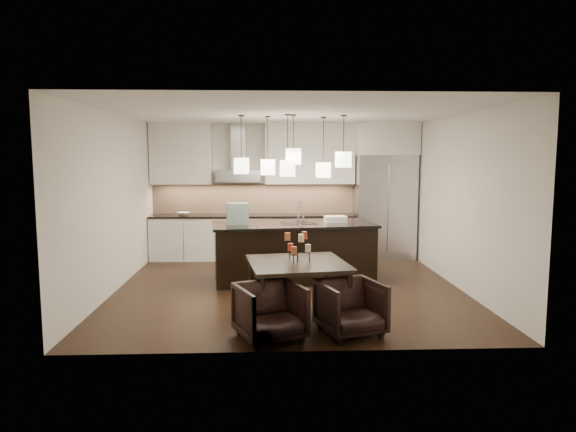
{
  "coord_description": "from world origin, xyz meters",
  "views": [
    {
      "loc": [
        -0.35,
        -8.15,
        2.13
      ],
      "look_at": [
        0.0,
        0.2,
        1.15
      ],
      "focal_mm": 32.0,
      "sensor_mm": 36.0,
      "label": 1
    }
  ],
  "objects_px": {
    "armchair_left": "(270,312)",
    "island_body": "(293,253)",
    "armchair_right": "(351,308)",
    "refrigerator": "(384,207)",
    "dining_table": "(297,290)"
  },
  "relations": [
    {
      "from": "island_body",
      "to": "armchair_left",
      "type": "xyz_separation_m",
      "value": [
        -0.42,
        -2.92,
        -0.14
      ]
    },
    {
      "from": "dining_table",
      "to": "armchair_left",
      "type": "relative_size",
      "value": 1.72
    },
    {
      "from": "dining_table",
      "to": "armchair_right",
      "type": "distance_m",
      "value": 0.9
    },
    {
      "from": "island_body",
      "to": "armchair_right",
      "type": "height_order",
      "value": "island_body"
    },
    {
      "from": "island_body",
      "to": "dining_table",
      "type": "xyz_separation_m",
      "value": [
        -0.06,
        -2.11,
        -0.1
      ]
    },
    {
      "from": "island_body",
      "to": "dining_table",
      "type": "height_order",
      "value": "island_body"
    },
    {
      "from": "armchair_left",
      "to": "island_body",
      "type": "bearing_deg",
      "value": 58.81
    },
    {
      "from": "armchair_left",
      "to": "armchair_right",
      "type": "xyz_separation_m",
      "value": [
        0.97,
        0.14,
        -0.01
      ]
    },
    {
      "from": "dining_table",
      "to": "armchair_left",
      "type": "distance_m",
      "value": 0.89
    },
    {
      "from": "dining_table",
      "to": "armchair_right",
      "type": "xyz_separation_m",
      "value": [
        0.6,
        -0.67,
        -0.05
      ]
    },
    {
      "from": "armchair_left",
      "to": "armchair_right",
      "type": "height_order",
      "value": "armchair_left"
    },
    {
      "from": "refrigerator",
      "to": "island_body",
      "type": "relative_size",
      "value": 0.8
    },
    {
      "from": "armchair_right",
      "to": "refrigerator",
      "type": "bearing_deg",
      "value": 54.38
    },
    {
      "from": "refrigerator",
      "to": "island_body",
      "type": "xyz_separation_m",
      "value": [
        -1.99,
        -1.82,
        -0.6
      ]
    },
    {
      "from": "refrigerator",
      "to": "armchair_left",
      "type": "distance_m",
      "value": 5.37
    }
  ]
}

